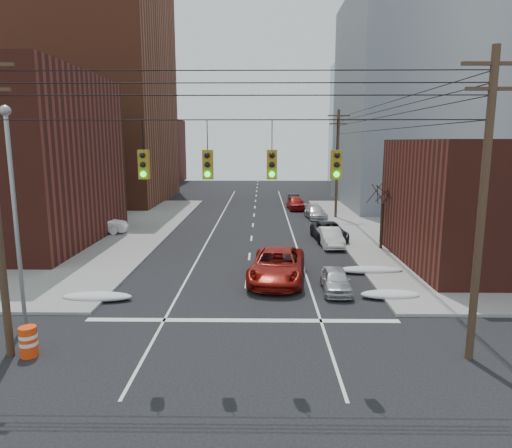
{
  "coord_description": "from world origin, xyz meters",
  "views": [
    {
      "loc": [
        0.87,
        -12.74,
        7.89
      ],
      "look_at": [
        0.51,
        14.13,
        3.0
      ],
      "focal_mm": 32.0,
      "sensor_mm": 36.0,
      "label": 1
    }
  ],
  "objects_px": {
    "parked_car_e": "(296,203)",
    "lot_car_c": "(39,230)",
    "parked_car_f": "(293,199)",
    "lot_car_a": "(99,225)",
    "parked_car_a": "(336,280)",
    "construction_barrel": "(28,341)",
    "red_pickup": "(277,265)",
    "parked_car_d": "(316,212)",
    "lot_car_b": "(85,222)",
    "parked_car_c": "(329,231)",
    "lot_car_d": "(55,222)",
    "parked_car_b": "(330,237)"
  },
  "relations": [
    {
      "from": "parked_car_d",
      "to": "parked_car_f",
      "type": "xyz_separation_m",
      "value": [
        -1.57,
        10.48,
        0.02
      ]
    },
    {
      "from": "construction_barrel",
      "to": "parked_car_c",
      "type": "bearing_deg",
      "value": 55.41
    },
    {
      "from": "red_pickup",
      "to": "parked_car_a",
      "type": "bearing_deg",
      "value": -25.08
    },
    {
      "from": "construction_barrel",
      "to": "red_pickup",
      "type": "bearing_deg",
      "value": 44.86
    },
    {
      "from": "parked_car_a",
      "to": "parked_car_e",
      "type": "relative_size",
      "value": 0.8
    },
    {
      "from": "parked_car_a",
      "to": "lot_car_d",
      "type": "distance_m",
      "value": 27.94
    },
    {
      "from": "parked_car_b",
      "to": "parked_car_f",
      "type": "distance_m",
      "value": 23.16
    },
    {
      "from": "red_pickup",
      "to": "parked_car_c",
      "type": "bearing_deg",
      "value": 74.07
    },
    {
      "from": "parked_car_d",
      "to": "lot_car_c",
      "type": "relative_size",
      "value": 1.0
    },
    {
      "from": "construction_barrel",
      "to": "parked_car_b",
      "type": "bearing_deg",
      "value": 52.68
    },
    {
      "from": "parked_car_a",
      "to": "construction_barrel",
      "type": "relative_size",
      "value": 3.2
    },
    {
      "from": "parked_car_a",
      "to": "lot_car_d",
      "type": "height_order",
      "value": "lot_car_d"
    },
    {
      "from": "parked_car_e",
      "to": "lot_car_d",
      "type": "bearing_deg",
      "value": -153.37
    },
    {
      "from": "parked_car_a",
      "to": "lot_car_a",
      "type": "distance_m",
      "value": 22.97
    },
    {
      "from": "parked_car_c",
      "to": "lot_car_c",
      "type": "distance_m",
      "value": 23.5
    },
    {
      "from": "parked_car_d",
      "to": "lot_car_a",
      "type": "bearing_deg",
      "value": -161.63
    },
    {
      "from": "parked_car_a",
      "to": "lot_car_c",
      "type": "height_order",
      "value": "lot_car_c"
    },
    {
      "from": "parked_car_f",
      "to": "lot_car_b",
      "type": "relative_size",
      "value": 0.83
    },
    {
      "from": "red_pickup",
      "to": "construction_barrel",
      "type": "height_order",
      "value": "red_pickup"
    },
    {
      "from": "parked_car_a",
      "to": "lot_car_a",
      "type": "xyz_separation_m",
      "value": [
        -17.78,
        14.54,
        0.29
      ]
    },
    {
      "from": "parked_car_d",
      "to": "lot_car_c",
      "type": "bearing_deg",
      "value": -161.84
    },
    {
      "from": "parked_car_e",
      "to": "construction_barrel",
      "type": "relative_size",
      "value": 3.97
    },
    {
      "from": "lot_car_b",
      "to": "construction_barrel",
      "type": "bearing_deg",
      "value": -142.22
    },
    {
      "from": "parked_car_c",
      "to": "lot_car_b",
      "type": "xyz_separation_m",
      "value": [
        -21.13,
        3.52,
        0.11
      ]
    },
    {
      "from": "parked_car_c",
      "to": "lot_car_a",
      "type": "relative_size",
      "value": 1.11
    },
    {
      "from": "parked_car_f",
      "to": "lot_car_b",
      "type": "height_order",
      "value": "lot_car_b"
    },
    {
      "from": "parked_car_f",
      "to": "lot_car_c",
      "type": "distance_m",
      "value": 30.42
    },
    {
      "from": "lot_car_d",
      "to": "lot_car_a",
      "type": "bearing_deg",
      "value": -110.82
    },
    {
      "from": "parked_car_f",
      "to": "construction_barrel",
      "type": "bearing_deg",
      "value": -105.02
    },
    {
      "from": "red_pickup",
      "to": "parked_car_d",
      "type": "distance_m",
      "value": 21.85
    },
    {
      "from": "lot_car_d",
      "to": "parked_car_d",
      "type": "bearing_deg",
      "value": -71.29
    },
    {
      "from": "parked_car_e",
      "to": "lot_car_c",
      "type": "xyz_separation_m",
      "value": [
        -22.01,
        -16.88,
        0.02
      ]
    },
    {
      "from": "parked_car_b",
      "to": "lot_car_c",
      "type": "xyz_separation_m",
      "value": [
        -23.28,
        2.17,
        0.1
      ]
    },
    {
      "from": "parked_car_a",
      "to": "parked_car_d",
      "type": "bearing_deg",
      "value": 88.15
    },
    {
      "from": "lot_car_d",
      "to": "lot_car_b",
      "type": "bearing_deg",
      "value": -92.74
    },
    {
      "from": "parked_car_b",
      "to": "lot_car_c",
      "type": "distance_m",
      "value": 23.38
    },
    {
      "from": "red_pickup",
      "to": "lot_car_a",
      "type": "relative_size",
      "value": 1.38
    },
    {
      "from": "parked_car_b",
      "to": "lot_car_a",
      "type": "distance_m",
      "value": 19.46
    },
    {
      "from": "parked_car_a",
      "to": "parked_car_d",
      "type": "height_order",
      "value": "parked_car_d"
    },
    {
      "from": "parked_car_c",
      "to": "lot_car_a",
      "type": "height_order",
      "value": "lot_car_a"
    },
    {
      "from": "parked_car_d",
      "to": "lot_car_c",
      "type": "height_order",
      "value": "lot_car_c"
    },
    {
      "from": "parked_car_f",
      "to": "construction_barrel",
      "type": "distance_m",
      "value": 43.18
    },
    {
      "from": "lot_car_a",
      "to": "construction_barrel",
      "type": "relative_size",
      "value": 4.07
    },
    {
      "from": "red_pickup",
      "to": "parked_car_a",
      "type": "relative_size",
      "value": 1.76
    },
    {
      "from": "parked_car_f",
      "to": "lot_car_a",
      "type": "bearing_deg",
      "value": -130.93
    },
    {
      "from": "parked_car_e",
      "to": "lot_car_a",
      "type": "bearing_deg",
      "value": -143.1
    },
    {
      "from": "red_pickup",
      "to": "construction_barrel",
      "type": "bearing_deg",
      "value": -128.49
    },
    {
      "from": "parked_car_e",
      "to": "lot_car_a",
      "type": "xyz_separation_m",
      "value": [
        -17.78,
        -15.09,
        0.14
      ]
    },
    {
      "from": "parked_car_a",
      "to": "parked_car_f",
      "type": "relative_size",
      "value": 0.9
    },
    {
      "from": "lot_car_a",
      "to": "lot_car_d",
      "type": "relative_size",
      "value": 1.29
    }
  ]
}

